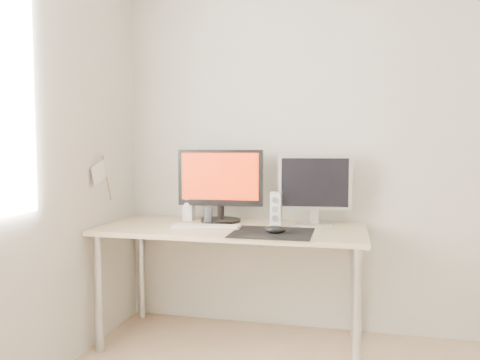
{
  "coord_description": "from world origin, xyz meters",
  "views": [
    {
      "loc": [
        -0.24,
        -1.36,
        1.21
      ],
      "look_at": [
        -0.9,
        1.45,
        1.01
      ],
      "focal_mm": 35.0,
      "sensor_mm": 36.0,
      "label": 1
    }
  ],
  "objects": [
    {
      "name": "wall_back",
      "position": [
        0.0,
        1.75,
        1.25
      ],
      "size": [
        3.5,
        0.0,
        3.5
      ],
      "primitive_type": "plane",
      "rotation": [
        1.57,
        0.0,
        0.0
      ],
      "color": "silver",
      "rests_on": "ground"
    },
    {
      "name": "mousepad",
      "position": [
        -0.66,
        1.22,
        0.73
      ],
      "size": [
        0.45,
        0.4,
        0.0
      ],
      "primitive_type": "cube",
      "color": "black",
      "rests_on": "desk"
    },
    {
      "name": "mouse",
      "position": [
        -0.64,
        1.19,
        0.76
      ],
      "size": [
        0.12,
        0.07,
        0.04
      ],
      "primitive_type": "ellipsoid",
      "color": "black",
      "rests_on": "mousepad"
    },
    {
      "name": "desk",
      "position": [
        -0.93,
        1.38,
        0.65
      ],
      "size": [
        1.6,
        0.7,
        0.73
      ],
      "color": "#D1B587",
      "rests_on": "ground"
    },
    {
      "name": "main_monitor",
      "position": [
        -1.05,
        1.54,
        0.98
      ],
      "size": [
        0.55,
        0.27,
        0.47
      ],
      "color": "black",
      "rests_on": "desk"
    },
    {
      "name": "second_monitor",
      "position": [
        -0.45,
        1.56,
        0.97
      ],
      "size": [
        0.45,
        0.18,
        0.43
      ],
      "color": "silver",
      "rests_on": "desk"
    },
    {
      "name": "speaker_left",
      "position": [
        -1.27,
        1.54,
        0.83
      ],
      "size": [
        0.07,
        0.08,
        0.21
      ],
      "color": "white",
      "rests_on": "desk"
    },
    {
      "name": "speaker_right",
      "position": [
        -0.68,
        1.49,
        0.83
      ],
      "size": [
        0.07,
        0.08,
        0.21
      ],
      "color": "white",
      "rests_on": "desk"
    },
    {
      "name": "keyboard",
      "position": [
        -1.07,
        1.3,
        0.74
      ],
      "size": [
        0.43,
        0.15,
        0.02
      ],
      "color": "#B4B3B6",
      "rests_on": "desk"
    },
    {
      "name": "phone_dock",
      "position": [
        -1.09,
        1.42,
        0.76
      ],
      "size": [
        0.06,
        0.05,
        0.11
      ],
      "color": "black",
      "rests_on": "desk"
    },
    {
      "name": "pennant",
      "position": [
        -1.72,
        1.24,
        1.05
      ],
      "size": [
        0.01,
        0.23,
        0.29
      ],
      "color": "#A57F54",
      "rests_on": "wall_left"
    }
  ]
}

